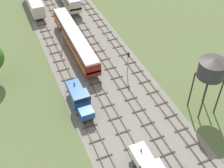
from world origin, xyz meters
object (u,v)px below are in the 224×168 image
at_px(water_tower, 212,69).
at_px(shunter_loco_far_left_near, 80,99).
at_px(freight_boxcar_far_left_midfar, 33,1).
at_px(signal_post_near, 61,34).
at_px(passenger_coach_left_mid, 75,39).
at_px(signal_post_mid, 128,61).

bearing_deg(water_tower, shunter_loco_far_left_near, 156.08).
distance_m(freight_boxcar_far_left_midfar, signal_post_near, 18.41).
distance_m(passenger_coach_left_mid, water_tower, 28.25).
height_order(passenger_coach_left_mid, signal_post_mid, signal_post_mid).
bearing_deg(passenger_coach_left_mid, water_tower, -60.35).
distance_m(passenger_coach_left_mid, freight_boxcar_far_left_midfar, 20.87).
distance_m(shunter_loco_far_left_near, freight_boxcar_far_left_midfar, 36.54).
relative_size(water_tower, signal_post_near, 2.19).
relative_size(freight_boxcar_far_left_midfar, water_tower, 1.38).
height_order(passenger_coach_left_mid, signal_post_near, signal_post_near).
xyz_separation_m(shunter_loco_far_left_near, freight_boxcar_far_left_midfar, (0.01, 36.54, 0.44)).
distance_m(freight_boxcar_far_left_midfar, signal_post_mid, 33.78).
bearing_deg(passenger_coach_left_mid, signal_post_mid, -61.59).
xyz_separation_m(passenger_coach_left_mid, freight_boxcar_far_left_midfar, (-4.19, 20.45, -0.16)).
xyz_separation_m(shunter_loco_far_left_near, water_tower, (17.87, -7.93, 6.43)).
bearing_deg(water_tower, passenger_coach_left_mid, 119.65).
distance_m(passenger_coach_left_mid, signal_post_mid, 13.27).
xyz_separation_m(water_tower, signal_post_mid, (-7.37, 12.37, -5.09)).
bearing_deg(freight_boxcar_far_left_midfar, passenger_coach_left_mid, -78.41).
height_order(shunter_loco_far_left_near, passenger_coach_left_mid, passenger_coach_left_mid).
relative_size(passenger_coach_left_mid, signal_post_mid, 4.18).
bearing_deg(water_tower, signal_post_mid, 120.79).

